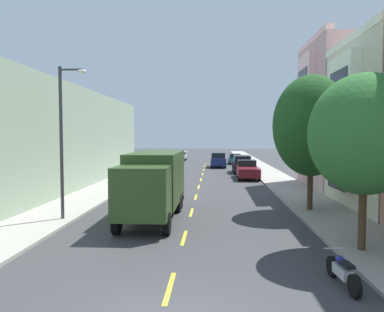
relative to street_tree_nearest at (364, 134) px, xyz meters
The scene contains 17 objects.
ground_plane 25.83m from the street_tree_nearest, 104.54° to the left, with size 160.00×160.00×0.00m, color #38383A.
sidewalk_left 26.71m from the street_tree_nearest, 120.78° to the left, with size 3.20×120.00×0.14m, color #A39E93.
sidewalk_right 23.05m from the street_tree_nearest, 88.23° to the left, with size 3.20×120.00×0.14m, color #A39E93.
lane_centerline_dashes 20.64m from the street_tree_nearest, 108.46° to the left, with size 0.14×47.20×0.01m.
townhouse_third_rose 18.41m from the street_tree_nearest, 65.87° to the left, with size 11.22×8.32×11.70m.
apartment_block_opposite 24.88m from the street_tree_nearest, 143.88° to the left, with size 10.00×36.00×7.82m, color #99AD8E.
street_tree_nearest is the anchor object (origin of this frame).
street_tree_second 7.12m from the street_tree_nearest, 90.00° to the left, with size 4.06×4.06×7.26m.
street_lamp 13.06m from the street_tree_nearest, 161.16° to the left, with size 1.35×0.28×7.28m.
delivery_box_truck 10.02m from the street_tree_nearest, 147.23° to the left, with size 2.43×7.91×3.28m.
parked_pickup_burgundy 23.20m from the street_tree_nearest, 94.85° to the left, with size 2.09×5.33×1.73m.
parked_sedan_silver 49.43m from the street_tree_nearest, 102.50° to the left, with size 1.89×4.53×1.43m.
parked_wagon_champagne 34.70m from the street_tree_nearest, 108.40° to the left, with size 1.87×4.72×1.50m.
parked_suv_black 28.64m from the street_tree_nearest, 94.14° to the left, with size 1.99×4.82×1.93m.
parked_hatchback_teal 41.38m from the street_tree_nearest, 92.98° to the left, with size 1.84×4.04×1.50m.
moving_navy_sedan 35.89m from the street_tree_nearest, 97.39° to the left, with size 1.95×4.80×1.93m.
parked_motorcycle 5.08m from the street_tree_nearest, 119.20° to the right, with size 0.62×2.05×0.90m.
Camera 1 is at (1.19, -7.91, 4.16)m, focal length 34.91 mm.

